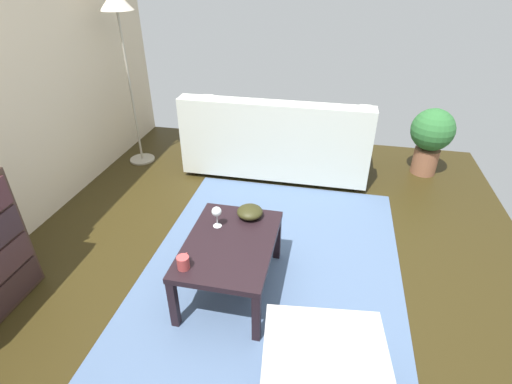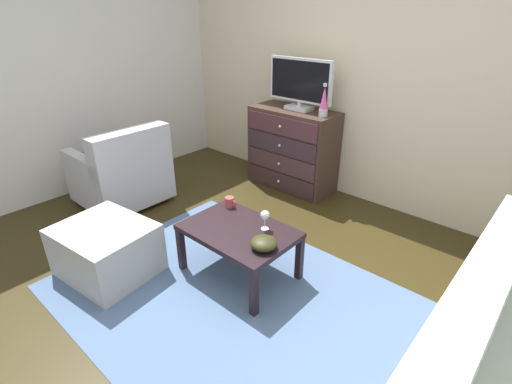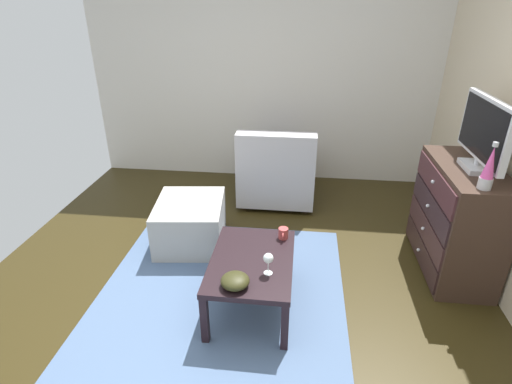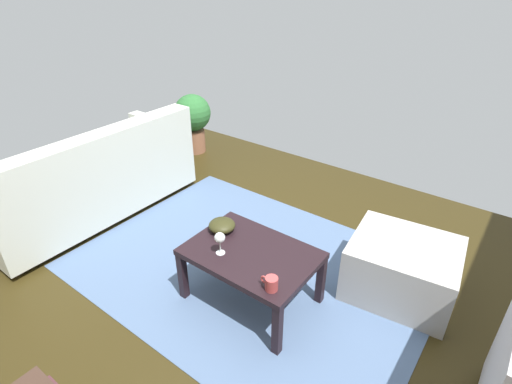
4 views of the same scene
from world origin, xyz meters
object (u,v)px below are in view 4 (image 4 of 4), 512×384
at_px(mug, 271,283).
at_px(potted_plant, 193,118).
at_px(ottoman, 401,269).
at_px(coffee_table, 251,258).
at_px(wine_glass, 220,238).
at_px(couch_large, 90,180).
at_px(bowl_decorative, 222,225).

distance_m(mug, potted_plant, 3.02).
bearing_deg(ottoman, coffee_table, 40.53).
height_order(wine_glass, mug, wine_glass).
bearing_deg(couch_large, mug, 173.98).
height_order(couch_large, potted_plant, couch_large).
bearing_deg(couch_large, potted_plant, -80.91).
relative_size(mug, ottoman, 0.16).
relative_size(mug, couch_large, 0.06).
height_order(wine_glass, couch_large, couch_large).
bearing_deg(wine_glass, couch_large, -5.09).
distance_m(couch_large, ottoman, 2.74).
bearing_deg(bowl_decorative, ottoman, -150.98).
bearing_deg(coffee_table, bowl_decorative, -12.45).
xyz_separation_m(coffee_table, bowl_decorative, (0.31, -0.07, 0.10)).
xyz_separation_m(bowl_decorative, ottoman, (-1.10, -0.61, -0.25)).
xyz_separation_m(mug, potted_plant, (2.41, -1.81, -0.02)).
relative_size(wine_glass, ottoman, 0.22).
distance_m(wine_glass, potted_plant, 2.62).
distance_m(bowl_decorative, ottoman, 1.28).
distance_m(wine_glass, mug, 0.46).
height_order(ottoman, potted_plant, potted_plant).
bearing_deg(ottoman, wine_glass, 40.61).
xyz_separation_m(coffee_table, mug, (-0.30, 0.21, 0.10)).
xyz_separation_m(bowl_decorative, potted_plant, (1.81, -1.54, -0.02)).
height_order(coffee_table, wine_glass, wine_glass).
bearing_deg(potted_plant, bowl_decorative, 139.52).
bearing_deg(mug, couch_large, -6.02).
height_order(coffee_table, potted_plant, potted_plant).
bearing_deg(mug, bowl_decorative, -24.21).
height_order(coffee_table, couch_large, couch_large).
xyz_separation_m(couch_large, potted_plant, (0.25, -1.59, 0.09)).
relative_size(coffee_table, mug, 7.38).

